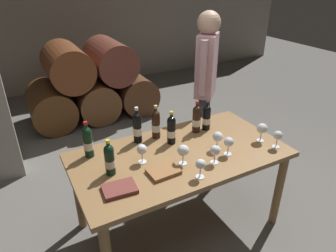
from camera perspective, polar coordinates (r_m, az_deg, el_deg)
ground_plane at (r=2.92m, az=1.97°, el=-17.70°), size 14.00×14.00×0.00m
cellar_back_wall at (r=6.09m, az=-19.47°, el=19.74°), size 10.00×0.24×2.80m
barrel_stack at (r=4.75m, az=-14.10°, el=7.57°), size 1.86×0.90×1.15m
dining_table at (r=2.49m, az=2.21°, el=-6.80°), size 1.70×0.90×0.76m
wine_bottle_0 at (r=2.41m, az=-14.75°, el=-2.84°), size 0.07×0.07×0.30m
wine_bottle_1 at (r=2.54m, az=-5.76°, el=-0.24°), size 0.07×0.07×0.32m
wine_bottle_2 at (r=2.59m, az=-2.27°, el=0.38°), size 0.07×0.07×0.30m
wine_bottle_3 at (r=2.70m, az=5.35°, el=1.35°), size 0.07×0.07×0.30m
wine_bottle_4 at (r=2.76m, az=7.23°, el=1.63°), size 0.07×0.07×0.27m
wine_bottle_5 at (r=2.51m, az=0.63°, el=-0.67°), size 0.07×0.07×0.29m
wine_bottle_6 at (r=2.18m, az=-10.86°, el=-6.15°), size 0.07×0.07×0.28m
wine_glass_0 at (r=2.46m, az=9.28°, el=-2.07°), size 0.08×0.08×0.16m
wine_glass_1 at (r=2.29m, az=8.81°, el=-4.61°), size 0.07×0.07×0.15m
wine_glass_2 at (r=2.62m, az=19.86°, el=-1.75°), size 0.07×0.07×0.15m
wine_glass_3 at (r=2.28m, az=-4.91°, el=-4.48°), size 0.08×0.08×0.15m
wine_glass_4 at (r=2.41m, az=11.30°, el=-3.05°), size 0.08×0.08×0.15m
wine_glass_5 at (r=2.13m, az=6.11°, el=-7.24°), size 0.07×0.07×0.15m
wine_glass_6 at (r=2.26m, az=2.86°, el=-4.67°), size 0.09×0.09×0.16m
wine_glass_7 at (r=2.67m, az=17.19°, el=-0.51°), size 0.09×0.09×0.16m
tasting_notebook at (r=2.21m, az=-0.84°, el=-8.49°), size 0.23×0.17×0.03m
leather_ledger at (r=2.08m, az=-9.05°, el=-11.53°), size 0.23×0.18×0.03m
sommelier_presenting at (r=3.27m, az=7.08°, el=8.94°), size 0.37×0.37×1.72m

